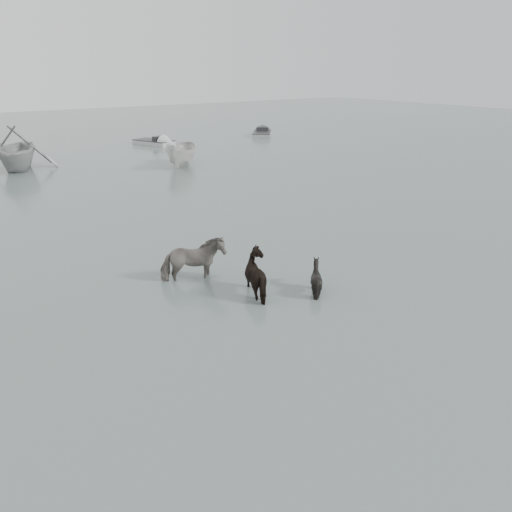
# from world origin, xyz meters

# --- Properties ---
(ground) EXTENTS (140.00, 140.00, 0.00)m
(ground) POSITION_xyz_m (0.00, 0.00, 0.00)
(ground) COLOR #495755
(ground) RESTS_ON ground
(pony_pinto) EXTENTS (2.13, 1.41, 1.66)m
(pony_pinto) POSITION_xyz_m (-1.31, 1.73, 0.83)
(pony_pinto) COLOR black
(pony_pinto) RESTS_ON ground
(pony_dark) EXTENTS (1.45, 1.63, 1.49)m
(pony_dark) POSITION_xyz_m (-0.06, -0.19, 0.74)
(pony_dark) COLOR black
(pony_dark) RESTS_ON ground
(pony_black) EXTENTS (1.18, 1.09, 1.16)m
(pony_black) POSITION_xyz_m (1.28, -1.04, 0.58)
(pony_black) COLOR black
(pony_black) RESTS_ON ground
(rowboat_trail) EXTENTS (6.31, 6.79, 2.93)m
(rowboat_trail) POSITION_xyz_m (-2.03, 23.84, 1.46)
(rowboat_trail) COLOR #9FA29F
(rowboat_trail) RESTS_ON ground
(boat_small) EXTENTS (3.93, 4.13, 1.60)m
(boat_small) POSITION_xyz_m (7.08, 18.90, 0.80)
(boat_small) COLOR #BAB9B5
(boat_small) RESTS_ON ground
(skiff_port) EXTENTS (4.35, 4.89, 0.75)m
(skiff_port) POSITION_xyz_m (20.23, 28.17, 0.38)
(skiff_port) COLOR gray
(skiff_port) RESTS_ON ground
(skiff_mid) EXTENTS (3.25, 5.18, 0.75)m
(skiff_mid) POSITION_xyz_m (9.52, 28.87, 0.38)
(skiff_mid) COLOR #B0B3B0
(skiff_mid) RESTS_ON ground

